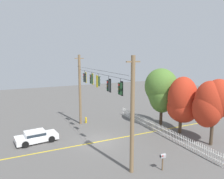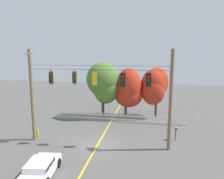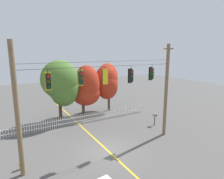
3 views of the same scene
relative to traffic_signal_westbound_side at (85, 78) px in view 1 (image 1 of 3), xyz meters
The scene contains 15 objects.
ground 7.51m from the traffic_signal_westbound_side, ahead, with size 80.00×80.00×0.00m, color #565451.
lane_centerline_stripe 7.51m from the traffic_signal_westbound_side, ahead, with size 0.16×36.00×0.01m, color gold.
signal_support_span 4.67m from the traffic_signal_westbound_side, ahead, with size 13.02×1.10×8.73m.
traffic_signal_westbound_side is the anchor object (origin of this frame).
traffic_signal_northbound_primary 2.24m from the traffic_signal_westbound_side, ahead, with size 0.43×0.38×1.34m.
traffic_signal_eastbound_side 4.15m from the traffic_signal_westbound_side, ahead, with size 0.43×0.38×1.35m.
traffic_signal_southbound_primary 6.61m from the traffic_signal_westbound_side, ahead, with size 0.43×0.38×1.48m.
traffic_signal_northbound_secondary 8.82m from the traffic_signal_westbound_side, ahead, with size 0.43×0.38×1.40m.
white_picket_fence 10.15m from the traffic_signal_westbound_side, 53.19° to the left, with size 16.77×0.06×1.10m.
autumn_maple_near_fence 9.26m from the traffic_signal_westbound_side, 69.69° to the left, with size 4.24×3.77×7.12m.
autumn_maple_mid 11.24m from the traffic_signal_westbound_side, 56.27° to the left, with size 4.20×3.61×6.43m.
autumn_oak_far_east 13.66m from the traffic_signal_westbound_side, 45.10° to the left, with size 3.48×3.45×6.49m.
parked_car 8.20m from the traffic_signal_westbound_side, 73.91° to the right, with size 2.29×4.22×1.15m.
fire_hydrant 6.14m from the traffic_signal_westbound_side, 160.62° to the left, with size 0.38×0.22×0.78m.
roadside_mailbox 12.78m from the traffic_signal_westbound_side, 11.01° to the left, with size 0.25×0.44×1.34m.
Camera 1 is at (19.38, -7.85, 8.81)m, focal length 34.72 mm.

